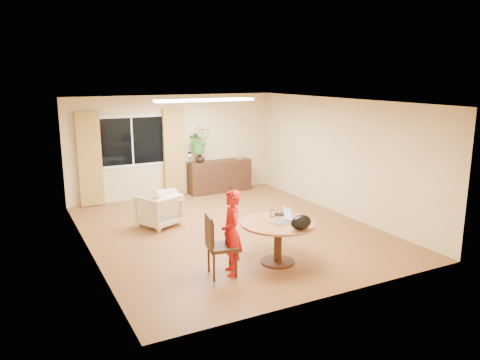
# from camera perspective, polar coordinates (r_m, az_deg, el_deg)

# --- Properties ---
(floor) EXTENTS (6.50, 6.50, 0.00)m
(floor) POSITION_cam_1_polar(r_m,az_deg,el_deg) (9.58, -1.18, -6.16)
(floor) COLOR brown
(floor) RESTS_ON ground
(ceiling) EXTENTS (6.50, 6.50, 0.00)m
(ceiling) POSITION_cam_1_polar(r_m,az_deg,el_deg) (9.07, -1.25, 9.56)
(ceiling) COLOR white
(ceiling) RESTS_ON wall_back
(wall_back) EXTENTS (5.50, 0.00, 5.50)m
(wall_back) POSITION_cam_1_polar(r_m,az_deg,el_deg) (12.20, -7.97, 4.13)
(wall_back) COLOR tan
(wall_back) RESTS_ON floor
(wall_left) EXTENTS (0.00, 6.50, 6.50)m
(wall_left) POSITION_cam_1_polar(r_m,az_deg,el_deg) (8.43, -18.25, -0.28)
(wall_left) COLOR tan
(wall_left) RESTS_ON floor
(wall_right) EXTENTS (0.00, 6.50, 6.50)m
(wall_right) POSITION_cam_1_polar(r_m,az_deg,el_deg) (10.72, 12.12, 2.77)
(wall_right) COLOR tan
(wall_right) RESTS_ON floor
(window) EXTENTS (1.70, 0.03, 1.30)m
(window) POSITION_cam_1_polar(r_m,az_deg,el_deg) (11.84, -13.01, 4.65)
(window) COLOR white
(window) RESTS_ON wall_back
(curtain_left) EXTENTS (0.55, 0.08, 2.25)m
(curtain_left) POSITION_cam_1_polar(r_m,az_deg,el_deg) (11.61, -17.84, 2.42)
(curtain_left) COLOR olive
(curtain_left) RESTS_ON wall_back
(curtain_right) EXTENTS (0.55, 0.08, 2.25)m
(curtain_right) POSITION_cam_1_polar(r_m,az_deg,el_deg) (12.12, -8.02, 3.33)
(curtain_right) COLOR olive
(curtain_right) RESTS_ON wall_back
(ceiling_panel) EXTENTS (2.20, 0.35, 0.05)m
(ceiling_panel) POSITION_cam_1_polar(r_m,az_deg,el_deg) (10.17, -4.27, 9.68)
(ceiling_panel) COLOR white
(ceiling_panel) RESTS_ON ceiling
(dining_table) EXTENTS (1.25, 1.25, 0.71)m
(dining_table) POSITION_cam_1_polar(r_m,az_deg,el_deg) (7.86, 4.66, -6.21)
(dining_table) COLOR brown
(dining_table) RESTS_ON floor
(dining_chair) EXTENTS (0.55, 0.52, 1.00)m
(dining_chair) POSITION_cam_1_polar(r_m,az_deg,el_deg) (7.38, -2.20, -7.94)
(dining_chair) COLOR black
(dining_chair) RESTS_ON floor
(child) EXTENTS (0.56, 0.43, 1.37)m
(child) POSITION_cam_1_polar(r_m,az_deg,el_deg) (7.39, -1.05, -6.42)
(child) COLOR red
(child) RESTS_ON floor
(laptop) EXTENTS (0.38, 0.27, 0.24)m
(laptop) POSITION_cam_1_polar(r_m,az_deg,el_deg) (7.73, 4.97, -4.41)
(laptop) COLOR #B7B7BC
(laptop) RESTS_ON dining_table
(tumbler) EXTENTS (0.10, 0.10, 0.12)m
(tumbler) POSITION_cam_1_polar(r_m,az_deg,el_deg) (8.08, 3.95, -4.08)
(tumbler) COLOR white
(tumbler) RESTS_ON dining_table
(wine_glass) EXTENTS (0.08, 0.08, 0.20)m
(wine_glass) POSITION_cam_1_polar(r_m,az_deg,el_deg) (8.15, 6.18, -3.65)
(wine_glass) COLOR white
(wine_glass) RESTS_ON dining_table
(pot_lid) EXTENTS (0.23, 0.23, 0.03)m
(pot_lid) POSITION_cam_1_polar(r_m,az_deg,el_deg) (8.21, 4.80, -4.13)
(pot_lid) COLOR white
(pot_lid) RESTS_ON dining_table
(handbag) EXTENTS (0.41, 0.30, 0.24)m
(handbag) POSITION_cam_1_polar(r_m,az_deg,el_deg) (7.45, 7.46, -5.14)
(handbag) COLOR black
(handbag) RESTS_ON dining_table
(armchair) EXTENTS (0.99, 1.00, 0.69)m
(armchair) POSITION_cam_1_polar(r_m,az_deg,el_deg) (9.91, -9.89, -3.61)
(armchair) COLOR beige
(armchair) RESTS_ON floor
(throw) EXTENTS (0.46, 0.56, 0.03)m
(throw) POSITION_cam_1_polar(r_m,az_deg,el_deg) (9.87, -8.67, -1.46)
(throw) COLOR beige
(throw) RESTS_ON armchair
(sideboard) EXTENTS (1.71, 0.42, 0.86)m
(sideboard) POSITION_cam_1_polar(r_m,az_deg,el_deg) (12.57, -2.49, 0.46)
(sideboard) COLOR black
(sideboard) RESTS_ON floor
(vase) EXTENTS (0.30, 0.30, 0.25)m
(vase) POSITION_cam_1_polar(r_m,az_deg,el_deg) (12.24, -4.87, 2.72)
(vase) COLOR black
(vase) RESTS_ON sideboard
(bouquet) EXTENTS (0.63, 0.56, 0.66)m
(bouquet) POSITION_cam_1_polar(r_m,az_deg,el_deg) (12.16, -5.05, 4.82)
(bouquet) COLOR #2B6827
(bouquet) RESTS_ON vase
(book_stack) EXTENTS (0.20, 0.16, 0.08)m
(book_stack) POSITION_cam_1_polar(r_m,az_deg,el_deg) (12.73, -0.11, 2.77)
(book_stack) COLOR olive
(book_stack) RESTS_ON sideboard
(desk_lamp) EXTENTS (0.15, 0.15, 0.32)m
(desk_lamp) POSITION_cam_1_polar(r_m,az_deg,el_deg) (12.08, -6.15, 2.73)
(desk_lamp) COLOR black
(desk_lamp) RESTS_ON sideboard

